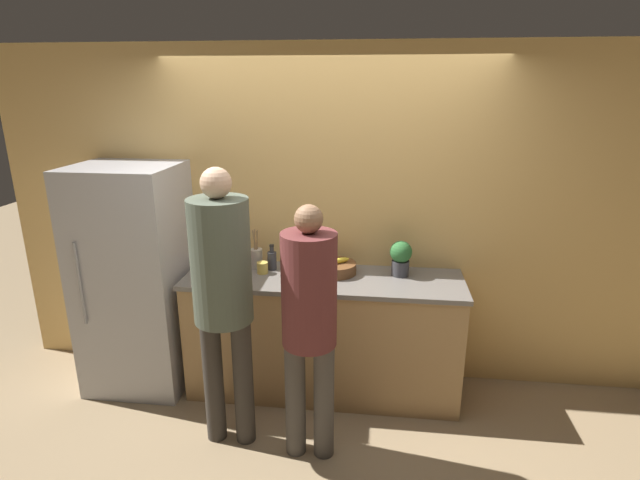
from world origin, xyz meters
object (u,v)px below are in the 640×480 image
(person_left, at_px, (222,285))
(bottle_red, at_px, (229,262))
(utensil_crock, at_px, (256,257))
(potted_plant, at_px, (401,257))
(refrigerator, at_px, (136,279))
(person_center, at_px, (309,316))
(bottle_dark, at_px, (272,260))
(fruit_bowl, at_px, (335,268))
(cup_yellow, at_px, (262,268))

(person_left, xyz_separation_m, bottle_red, (-0.17, 0.68, -0.10))
(utensil_crock, bearing_deg, potted_plant, -1.74)
(refrigerator, relative_size, utensil_crock, 5.79)
(person_center, xyz_separation_m, bottle_dark, (-0.41, 0.84, 0.04))
(utensil_crock, xyz_separation_m, bottle_dark, (0.13, -0.03, -0.00))
(person_center, relative_size, bottle_dark, 8.37)
(bottle_red, bearing_deg, bottle_dark, 16.46)
(refrigerator, bearing_deg, utensil_crock, 11.10)
(refrigerator, xyz_separation_m, fruit_bowl, (1.53, 0.13, 0.11))
(utensil_crock, distance_m, cup_yellow, 0.15)
(person_left, height_order, bottle_red, person_left)
(refrigerator, bearing_deg, bottle_dark, 8.08)
(person_left, xyz_separation_m, bottle_dark, (0.14, 0.77, -0.10))
(refrigerator, bearing_deg, potted_plant, 4.14)
(fruit_bowl, bearing_deg, utensil_crock, 175.32)
(person_left, xyz_separation_m, cup_yellow, (0.09, 0.68, -0.14))
(bottle_dark, height_order, cup_yellow, bottle_dark)
(person_center, xyz_separation_m, cup_yellow, (-0.46, 0.75, 0.01))
(bottle_red, relative_size, cup_yellow, 2.37)
(person_left, height_order, bottle_dark, person_left)
(person_center, bearing_deg, refrigerator, 154.57)
(bottle_red, xyz_separation_m, potted_plant, (1.28, 0.09, 0.06))
(cup_yellow, distance_m, potted_plant, 1.03)
(cup_yellow, height_order, potted_plant, potted_plant)
(person_left, height_order, person_center, person_left)
(utensil_crock, bearing_deg, fruit_bowl, -4.68)
(refrigerator, distance_m, fruit_bowl, 1.54)
(refrigerator, distance_m, potted_plant, 2.03)
(fruit_bowl, xyz_separation_m, cup_yellow, (-0.54, -0.07, -0.00))
(refrigerator, xyz_separation_m, bottle_red, (0.73, 0.06, 0.15))
(fruit_bowl, relative_size, cup_yellow, 3.73)
(person_center, height_order, bottle_dark, person_center)
(refrigerator, bearing_deg, person_center, -25.43)
(fruit_bowl, distance_m, potted_plant, 0.50)
(bottle_red, relative_size, bottle_dark, 1.02)
(refrigerator, bearing_deg, cup_yellow, 3.50)
(person_center, bearing_deg, person_left, 172.75)
(fruit_bowl, xyz_separation_m, utensil_crock, (-0.62, 0.05, 0.04))
(utensil_crock, height_order, cup_yellow, utensil_crock)
(utensil_crock, relative_size, bottle_dark, 1.52)
(person_left, bearing_deg, potted_plant, 34.50)
(bottle_dark, xyz_separation_m, cup_yellow, (-0.06, -0.09, -0.04))
(refrigerator, distance_m, person_center, 1.61)
(cup_yellow, bearing_deg, refrigerator, -176.50)
(person_left, distance_m, bottle_dark, 0.79)
(utensil_crock, bearing_deg, bottle_red, -145.65)
(person_left, relative_size, bottle_dark, 9.32)
(refrigerator, bearing_deg, fruit_bowl, 4.81)
(fruit_bowl, xyz_separation_m, bottle_dark, (-0.49, 0.02, 0.04))
(bottle_red, xyz_separation_m, cup_yellow, (0.25, 0.00, -0.04))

